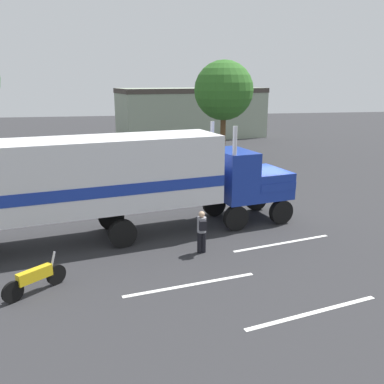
{
  "coord_description": "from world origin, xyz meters",
  "views": [
    {
      "loc": [
        -6.55,
        -18.03,
        6.29
      ],
      "look_at": [
        -3.38,
        -0.93,
        1.6
      ],
      "focal_mm": 38.87,
      "sensor_mm": 36.0,
      "label": 1
    }
  ],
  "objects_px": {
    "semi_truck": "(117,178)",
    "person_bystander": "(202,230)",
    "motorcycle": "(35,278)",
    "tree_left": "(224,91)",
    "parked_car": "(138,172)"
  },
  "relations": [
    {
      "from": "semi_truck",
      "to": "motorcycle",
      "type": "xyz_separation_m",
      "value": [
        -2.58,
        -4.3,
        -2.04
      ]
    },
    {
      "from": "person_bystander",
      "to": "motorcycle",
      "type": "height_order",
      "value": "person_bystander"
    },
    {
      "from": "semi_truck",
      "to": "motorcycle",
      "type": "bearing_deg",
      "value": -120.96
    },
    {
      "from": "tree_left",
      "to": "semi_truck",
      "type": "bearing_deg",
      "value": -117.64
    },
    {
      "from": "semi_truck",
      "to": "tree_left",
      "type": "xyz_separation_m",
      "value": [
        8.73,
        16.66,
        2.96
      ]
    },
    {
      "from": "semi_truck",
      "to": "person_bystander",
      "type": "bearing_deg",
      "value": -36.45
    },
    {
      "from": "semi_truck",
      "to": "motorcycle",
      "type": "distance_m",
      "value": 5.42
    },
    {
      "from": "semi_truck",
      "to": "person_bystander",
      "type": "height_order",
      "value": "semi_truck"
    },
    {
      "from": "parked_car",
      "to": "tree_left",
      "type": "xyz_separation_m",
      "value": [
        7.41,
        7.74,
        4.67
      ]
    },
    {
      "from": "semi_truck",
      "to": "motorcycle",
      "type": "relative_size",
      "value": 8.61
    },
    {
      "from": "parked_car",
      "to": "tree_left",
      "type": "distance_m",
      "value": 11.69
    },
    {
      "from": "motorcycle",
      "to": "tree_left",
      "type": "xyz_separation_m",
      "value": [
        11.31,
        20.97,
        5.0
      ]
    },
    {
      "from": "tree_left",
      "to": "parked_car",
      "type": "bearing_deg",
      "value": -133.77
    },
    {
      "from": "semi_truck",
      "to": "tree_left",
      "type": "distance_m",
      "value": 19.04
    },
    {
      "from": "motorcycle",
      "to": "semi_truck",
      "type": "bearing_deg",
      "value": 59.04
    }
  ]
}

